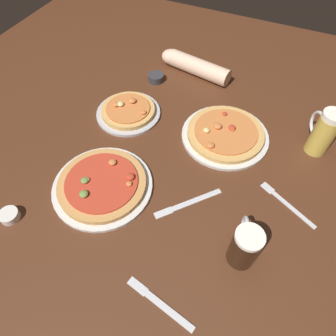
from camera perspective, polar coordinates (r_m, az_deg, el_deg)
ground_plane at (r=1.07m, az=0.00°, el=-1.13°), size 2.40×2.40×0.03m
pizza_plate_near at (r=1.03m, az=-12.46°, el=-3.11°), size 0.34×0.34×0.05m
pizza_plate_far at (r=1.25m, az=-7.61°, el=10.71°), size 0.26×0.26×0.05m
pizza_plate_side at (r=1.17m, az=10.88°, el=6.41°), size 0.33×0.33×0.05m
beer_mug_dark at (r=0.86m, az=14.44°, el=-14.20°), size 0.08×0.13×0.15m
beer_mug_amber at (r=1.19m, az=27.57°, el=6.12°), size 0.09×0.13×0.18m
ramekin_sauce at (r=1.07m, az=-28.07°, el=-8.02°), size 0.06×0.06×0.03m
ramekin_butter at (r=1.42m, az=-2.31°, el=16.89°), size 0.07×0.07×0.03m
knife_right at (r=0.87m, az=-1.62°, el=-24.45°), size 0.21×0.06×0.01m
fork_spare at (r=1.05m, az=21.69°, el=-6.29°), size 0.20×0.11×0.01m
knife_spare at (r=0.98m, az=3.83°, el=-6.70°), size 0.17×0.19×0.01m
diner_arm at (r=1.46m, az=4.65°, el=19.04°), size 0.35×0.13×0.08m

